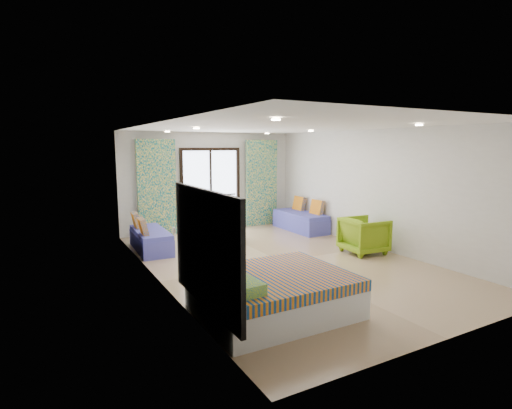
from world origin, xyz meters
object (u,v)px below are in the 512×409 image
daybed_right (301,220)px  armchair (364,234)px  coffee_table (230,226)px  bed (272,293)px  daybed_left (150,239)px

daybed_right → armchair: bearing=-93.8°
coffee_table → armchair: size_ratio=0.81×
armchair → daybed_right: bearing=0.7°
bed → daybed_right: daybed_right is taller
daybed_left → daybed_right: size_ratio=0.94×
daybed_right → coffee_table: bearing=-176.2°
bed → daybed_right: (3.59, 4.41, -0.02)m
daybed_right → armchair: size_ratio=2.09×
coffee_table → armchair: (2.06, -2.50, 0.07)m
armchair → daybed_left: bearing=63.4°
coffee_table → armchair: armchair is taller
bed → daybed_left: daybed_left is taller
daybed_left → daybed_right: bearing=4.6°
bed → coffee_table: size_ratio=2.92×
bed → daybed_left: size_ratio=1.20×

